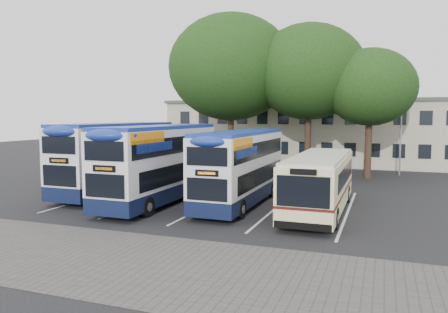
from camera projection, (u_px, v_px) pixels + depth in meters
ground at (255, 231)px, 17.75m from camera, size 120.00×120.00×0.00m
paving_strip at (150, 264)px, 13.76m from camera, size 40.00×6.00×0.01m
bay_lines at (215, 202)px, 23.71m from camera, size 14.12×11.00×0.01m
depot_building at (332, 131)px, 42.67m from camera, size 32.40×8.40×6.20m
lamp_post at (402, 110)px, 33.86m from camera, size 0.25×1.05×9.06m
tree_left at (231, 68)px, 36.04m from camera, size 10.30×10.30×13.04m
tree_mid at (309, 72)px, 34.18m from camera, size 8.82×8.82×11.86m
tree_right at (370, 87)px, 32.16m from camera, size 6.71×6.71×9.64m
bus_dd_left at (118, 154)px, 26.53m from camera, size 2.47×10.17×4.24m
bus_dd_mid at (160, 160)px, 23.49m from camera, size 2.42×9.99×4.16m
bus_dd_right at (241, 164)px, 22.92m from camera, size 2.26×9.34×3.89m
bus_single at (320, 180)px, 21.22m from camera, size 2.39×9.40×2.80m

